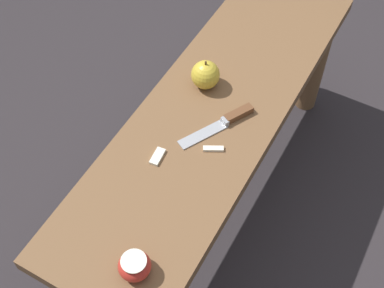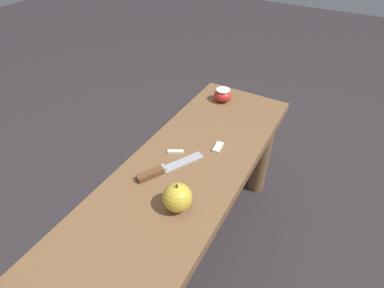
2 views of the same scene
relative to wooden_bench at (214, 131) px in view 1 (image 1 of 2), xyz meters
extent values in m
plane|color=#2D282B|center=(0.00, 0.00, -0.38)|extent=(8.00, 8.00, 0.00)
cube|color=brown|center=(0.00, 0.00, 0.09)|extent=(1.26, 0.37, 0.04)
cylinder|color=brown|center=(0.57, -0.12, -0.15)|extent=(0.08, 0.08, 0.45)
cylinder|color=brown|center=(0.57, 0.12, -0.15)|extent=(0.08, 0.08, 0.45)
cube|color=#9EA0A5|center=(-0.10, -0.02, 0.11)|extent=(0.14, 0.10, 0.00)
cube|color=#9EA0A5|center=(-0.04, -0.05, 0.12)|extent=(0.02, 0.03, 0.02)
cube|color=brown|center=(0.00, -0.07, 0.12)|extent=(0.09, 0.06, 0.02)
sphere|color=gold|center=(0.06, 0.06, 0.15)|extent=(0.08, 0.08, 0.08)
cylinder|color=#4C3319|center=(0.06, 0.06, 0.20)|extent=(0.01, 0.01, 0.01)
ellipsoid|color=red|center=(-0.51, -0.07, 0.14)|extent=(0.07, 0.07, 0.05)
cylinder|color=white|center=(-0.51, -0.07, 0.16)|extent=(0.06, 0.06, 0.00)
cube|color=white|center=(-0.23, 0.05, 0.12)|extent=(0.06, 0.03, 0.01)
cube|color=white|center=(-0.13, -0.07, 0.12)|extent=(0.04, 0.05, 0.01)
camera|label=1|loc=(-0.88, -0.42, 1.24)|focal=50.00mm
camera|label=2|loc=(0.50, 0.36, 0.78)|focal=28.00mm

